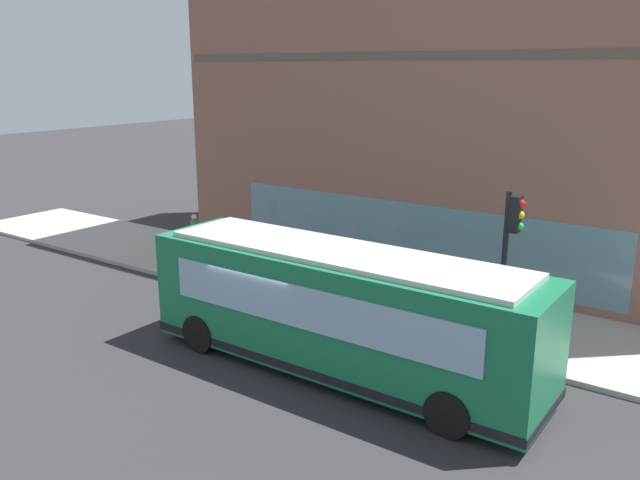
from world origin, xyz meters
TOP-DOWN VIEW (x-y plane):
  - ground at (0.00, 0.00)m, footprint 120.00×120.00m
  - sidewalk_curb at (4.85, 0.00)m, footprint 4.49×40.00m
  - building_corner at (10.83, 0.00)m, footprint 7.52×20.03m
  - city_bus_nearside at (0.12, -1.79)m, footprint 2.64×10.05m
  - traffic_light_near_corner at (3.27, -4.74)m, footprint 0.32×0.49m
  - fire_hydrant at (4.43, 1.53)m, footprint 0.35×0.35m
  - pedestrian_near_hydrant at (4.71, 7.78)m, footprint 0.32×0.32m
  - pedestrian_near_building_entrance at (5.38, 4.28)m, footprint 0.32×0.32m
  - newspaper_vending_box at (4.43, 3.24)m, footprint 0.44×0.43m

SIDE VIEW (x-z plane):
  - ground at x=0.00m, z-range 0.00..0.00m
  - sidewalk_curb at x=4.85m, z-range 0.00..0.15m
  - fire_hydrant at x=4.43m, z-range 0.14..0.88m
  - newspaper_vending_box at x=4.43m, z-range 0.15..1.05m
  - pedestrian_near_building_entrance at x=5.38m, z-range 0.27..1.91m
  - pedestrian_near_hydrant at x=4.71m, z-range 0.28..1.97m
  - city_bus_nearside at x=0.12m, z-range 0.02..3.09m
  - traffic_light_near_corner at x=3.27m, z-range 0.96..5.10m
  - building_corner at x=10.83m, z-range -0.01..13.70m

